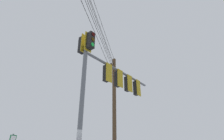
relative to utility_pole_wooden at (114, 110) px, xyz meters
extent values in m
cylinder|color=slate|center=(6.43, -5.42, -2.07)|extent=(0.20, 0.20, 6.50)
cylinder|color=slate|center=(5.44, -2.78, 0.78)|extent=(2.11, 5.31, 0.14)
cube|color=black|center=(6.15, -5.52, 1.33)|extent=(0.39, 0.39, 0.90)
cube|color=#B29319|center=(6.31, -5.46, 1.33)|extent=(0.19, 0.43, 1.04)
cylinder|color=#360503|center=(5.99, -5.58, 1.63)|extent=(0.10, 0.20, 0.20)
cylinder|color=#3C2703|center=(5.99, -5.58, 1.33)|extent=(0.10, 0.20, 0.20)
cylinder|color=green|center=(5.99, -5.58, 1.03)|extent=(0.10, 0.20, 0.20)
cube|color=black|center=(6.71, -5.31, 1.33)|extent=(0.39, 0.39, 0.90)
cube|color=#B29319|center=(6.55, -5.37, 1.33)|extent=(0.19, 0.43, 1.04)
cylinder|color=#360503|center=(6.86, -5.25, 1.63)|extent=(0.10, 0.20, 0.20)
cylinder|color=#3C2703|center=(6.86, -5.25, 1.33)|extent=(0.10, 0.20, 0.20)
cylinder|color=green|center=(6.86, -5.25, 1.03)|extent=(0.10, 0.20, 0.20)
cube|color=black|center=(5.88, -3.95, 0.23)|extent=(0.38, 0.38, 0.90)
cube|color=#B29319|center=(6.04, -3.90, 0.23)|extent=(0.18, 0.43, 1.04)
cylinder|color=#360503|center=(5.72, -4.01, 0.53)|extent=(0.09, 0.20, 0.20)
cylinder|color=#3C2703|center=(5.72, -4.01, 0.23)|extent=(0.09, 0.20, 0.20)
cylinder|color=green|center=(5.72, -4.01, -0.07)|extent=(0.09, 0.20, 0.20)
cube|color=black|center=(5.54, -3.05, 0.23)|extent=(0.38, 0.38, 0.90)
cube|color=#B29319|center=(5.70, -2.99, 0.23)|extent=(0.18, 0.43, 1.04)
cylinder|color=#360503|center=(5.38, -3.10, 0.53)|extent=(0.09, 0.20, 0.20)
cylinder|color=#3C2703|center=(5.38, -3.10, 0.23)|extent=(0.09, 0.20, 0.20)
cylinder|color=green|center=(5.38, -3.10, -0.07)|extent=(0.09, 0.20, 0.20)
cube|color=black|center=(5.20, -2.15, 0.23)|extent=(0.38, 0.38, 0.90)
cube|color=#B29319|center=(5.36, -2.09, 0.23)|extent=(0.18, 0.43, 1.04)
cylinder|color=#360503|center=(5.04, -2.20, 0.53)|extent=(0.10, 0.20, 0.20)
cylinder|color=#3C2703|center=(5.04, -2.20, 0.23)|extent=(0.10, 0.20, 0.20)
cylinder|color=green|center=(5.04, -2.20, -0.07)|extent=(0.10, 0.20, 0.20)
cube|color=black|center=(4.86, -1.24, 0.23)|extent=(0.39, 0.39, 0.90)
cube|color=#B29319|center=(5.01, -1.17, 0.23)|extent=(0.21, 0.42, 1.04)
cylinder|color=#360503|center=(4.71, -1.31, 0.53)|extent=(0.11, 0.20, 0.20)
cylinder|color=#3C2703|center=(4.71, -1.31, 0.23)|extent=(0.11, 0.20, 0.20)
cylinder|color=green|center=(4.71, -1.31, -0.07)|extent=(0.11, 0.20, 0.20)
cylinder|color=#4C3823|center=(0.00, 0.00, -0.09)|extent=(0.34, 0.34, 10.44)
cube|color=#4C3823|center=(0.00, 0.00, 4.13)|extent=(1.40, 1.50, 0.12)
cube|color=#0C7238|center=(4.29, -7.59, -3.12)|extent=(0.14, 0.26, 0.40)
cube|color=white|center=(4.30, -7.58, -3.12)|extent=(0.10, 0.20, 0.34)
cylinder|color=black|center=(7.07, -5.96, 2.97)|extent=(14.16, 11.93, 0.31)
camera|label=1|loc=(13.46, -8.01, -3.85)|focal=28.87mm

